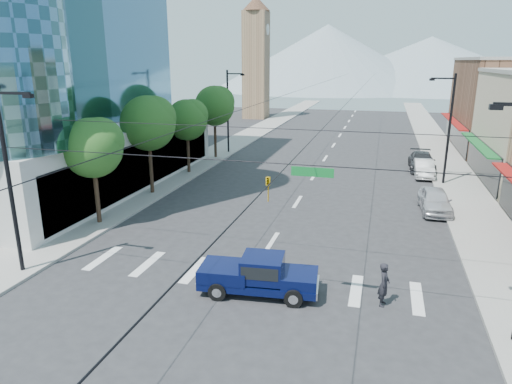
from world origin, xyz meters
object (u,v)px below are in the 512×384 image
Objects in this scene: pedestrian at (384,284)px; parked_car_mid at (424,168)px; parked_car_near at (435,200)px; parked_car_far at (422,161)px; pickup_truck at (258,274)px.

pedestrian is 24.17m from parked_car_mid.
pedestrian is 14.11m from parked_car_near.
pedestrian is at bearing -97.46° from parked_car_far.
pedestrian reaches higher than parked_car_near.
parked_car_near is at bearing 53.27° from pickup_truck.
pickup_truck is 5.37m from pedestrian.
parked_car_far is at bearing 88.96° from parked_car_mid.
parked_car_mid is at bearing 0.29° from pedestrian.
parked_car_far is at bearing 66.89° from pickup_truck.
parked_car_near is 12.91m from parked_car_far.
parked_car_near reaches higher than parked_car_mid.
pickup_truck is 28.42m from parked_car_far.
parked_car_mid is 2.69m from parked_car_far.
parked_car_near reaches higher than parked_car_far.
pedestrian is at bearing -106.48° from parked_car_near.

